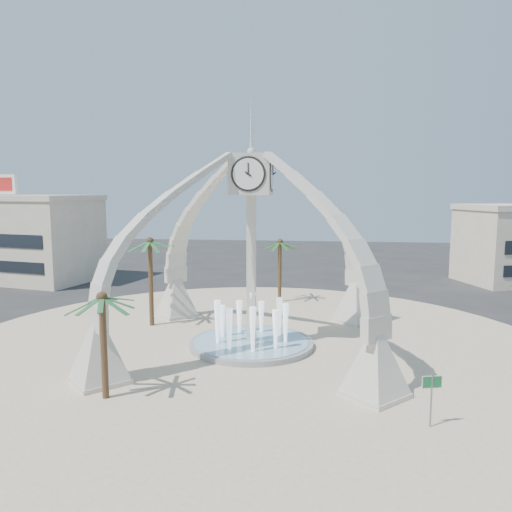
# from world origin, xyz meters

# --- Properties ---
(ground) EXTENTS (140.00, 140.00, 0.00)m
(ground) POSITION_xyz_m (0.00, 0.00, 0.00)
(ground) COLOR #282828
(ground) RESTS_ON ground
(plaza) EXTENTS (40.00, 40.00, 0.06)m
(plaza) POSITION_xyz_m (0.00, 0.00, 0.03)
(plaza) COLOR beige
(plaza) RESTS_ON ground
(clock_tower) EXTENTS (17.94, 17.94, 16.30)m
(clock_tower) POSITION_xyz_m (-0.00, -0.00, 6.49)
(clock_tower) COLOR beige
(clock_tower) RESTS_ON ground
(fountain) EXTENTS (8.00, 8.00, 3.62)m
(fountain) POSITION_xyz_m (0.00, 0.00, 0.29)
(fountain) COLOR #99999C
(fountain) RESTS_ON ground
(building_nw) EXTENTS (23.75, 13.73, 11.90)m
(building_nw) POSITION_xyz_m (-32.00, 22.00, 4.83)
(building_nw) COLOR beige
(building_nw) RESTS_ON ground
(palm_west) EXTENTS (4.10, 4.10, 7.08)m
(palm_west) POSITION_xyz_m (-8.10, 4.11, 6.28)
(palm_west) COLOR brown
(palm_west) RESTS_ON ground
(palm_north) EXTENTS (4.18, 4.18, 6.18)m
(palm_north) POSITION_xyz_m (0.73, 13.40, 5.44)
(palm_north) COLOR brown
(palm_north) RESTS_ON ground
(palm_south) EXTENTS (3.92, 3.92, 5.68)m
(palm_south) POSITION_xyz_m (-5.92, -8.93, 4.97)
(palm_south) COLOR brown
(palm_south) RESTS_ON ground
(street_sign) EXTENTS (0.87, 0.24, 2.43)m
(street_sign) POSITION_xyz_m (9.08, -10.01, 1.74)
(street_sign) COLOR slate
(street_sign) RESTS_ON ground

